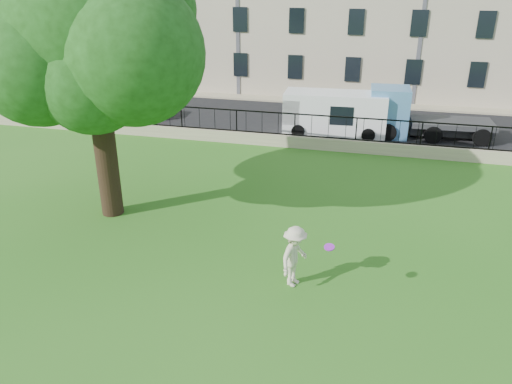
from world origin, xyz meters
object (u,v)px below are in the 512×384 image
(frisbee, at_px, (329,247))
(red_sedan, at_px, (132,105))
(white_van, at_px, (335,114))
(man, at_px, (295,256))
(blue_truck, at_px, (429,114))
(tree, at_px, (87,28))

(frisbee, relative_size, red_sedan, 0.06)
(red_sedan, height_order, white_van, white_van)
(frisbee, bearing_deg, man, 151.55)
(man, relative_size, blue_truck, 0.29)
(man, xyz_separation_m, white_van, (-0.54, 14.78, 0.24))
(red_sedan, height_order, blue_truck, blue_truck)
(white_van, distance_m, blue_truck, 4.88)
(frisbee, relative_size, white_van, 0.05)
(red_sedan, bearing_deg, man, -145.56)
(frisbee, xyz_separation_m, red_sedan, (-13.79, 15.91, -0.88))
(blue_truck, bearing_deg, man, -108.61)
(man, height_order, frisbee, man)
(tree, relative_size, white_van, 1.81)
(white_van, bearing_deg, blue_truck, 3.90)
(frisbee, xyz_separation_m, blue_truck, (3.34, 15.91, -0.33))
(man, xyz_separation_m, blue_truck, (4.30, 15.39, 0.39))
(man, xyz_separation_m, frisbee, (0.96, -0.52, 0.72))
(blue_truck, bearing_deg, red_sedan, 176.99)
(tree, height_order, man, tree)
(tree, distance_m, frisbee, 10.17)
(man, bearing_deg, tree, 87.45)
(blue_truck, bearing_deg, white_van, -175.78)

